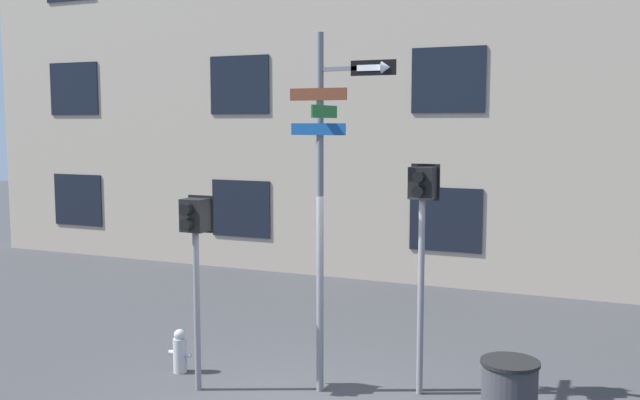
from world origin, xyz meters
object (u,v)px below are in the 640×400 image
object	(u,v)px
pedestrian_signal_right	(422,217)
fire_hydrant	(180,351)
pedestrian_signal_left	(195,239)
street_sign_pole	(326,185)

from	to	relation	value
pedestrian_signal_right	fire_hydrant	size ratio (longest dim) A/B	4.80
pedestrian_signal_left	fire_hydrant	world-z (taller)	pedestrian_signal_left
pedestrian_signal_left	pedestrian_signal_right	size ratio (longest dim) A/B	0.86
street_sign_pole	pedestrian_signal_right	bearing A→B (deg)	19.78
pedestrian_signal_left	pedestrian_signal_right	bearing A→B (deg)	20.37
street_sign_pole	pedestrian_signal_right	world-z (taller)	street_sign_pole
street_sign_pole	pedestrian_signal_right	distance (m)	1.24
fire_hydrant	pedestrian_signal_left	bearing A→B (deg)	-38.40
street_sign_pole	fire_hydrant	world-z (taller)	street_sign_pole
street_sign_pole	fire_hydrant	distance (m)	3.16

